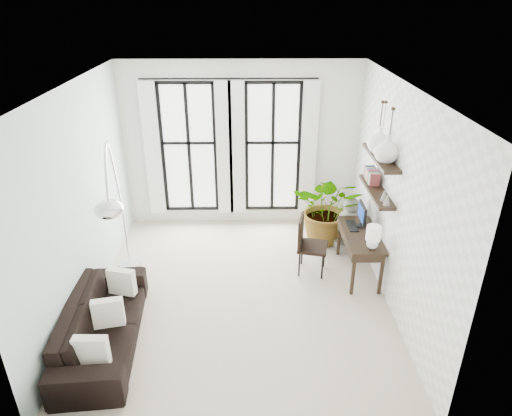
{
  "coord_description": "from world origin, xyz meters",
  "views": [
    {
      "loc": [
        0.17,
        -5.87,
        4.32
      ],
      "look_at": [
        0.25,
        0.3,
        1.34
      ],
      "focal_mm": 32.0,
      "sensor_mm": 36.0,
      "label": 1
    }
  ],
  "objects_px": {
    "desk_chair": "(307,241)",
    "buddha": "(350,227)",
    "arc_lamp": "(112,180)",
    "plant": "(328,208)",
    "sofa": "(102,323)",
    "desk": "(361,238)"
  },
  "relations": [
    {
      "from": "sofa",
      "to": "desk",
      "type": "bearing_deg",
      "value": -72.04
    },
    {
      "from": "arc_lamp",
      "to": "desk_chair",
      "type": "bearing_deg",
      "value": 15.46
    },
    {
      "from": "plant",
      "to": "buddha",
      "type": "distance_m",
      "value": 0.52
    },
    {
      "from": "desk_chair",
      "to": "arc_lamp",
      "type": "distance_m",
      "value": 3.24
    },
    {
      "from": "plant",
      "to": "buddha",
      "type": "height_order",
      "value": "plant"
    },
    {
      "from": "plant",
      "to": "desk",
      "type": "height_order",
      "value": "plant"
    },
    {
      "from": "desk_chair",
      "to": "arc_lamp",
      "type": "relative_size",
      "value": 0.39
    },
    {
      "from": "desk_chair",
      "to": "buddha",
      "type": "xyz_separation_m",
      "value": [
        0.87,
        0.76,
        -0.15
      ]
    },
    {
      "from": "desk",
      "to": "buddha",
      "type": "distance_m",
      "value": 0.95
    },
    {
      "from": "sofa",
      "to": "plant",
      "type": "xyz_separation_m",
      "value": [
        3.4,
        2.72,
        0.35
      ]
    },
    {
      "from": "desk",
      "to": "buddha",
      "type": "bearing_deg",
      "value": 88.68
    },
    {
      "from": "arc_lamp",
      "to": "buddha",
      "type": "height_order",
      "value": "arc_lamp"
    },
    {
      "from": "plant",
      "to": "desk_chair",
      "type": "distance_m",
      "value": 1.13
    },
    {
      "from": "arc_lamp",
      "to": "buddha",
      "type": "distance_m",
      "value": 4.28
    },
    {
      "from": "desk",
      "to": "arc_lamp",
      "type": "xyz_separation_m",
      "value": [
        -3.64,
        -0.64,
        1.28
      ]
    },
    {
      "from": "plant",
      "to": "desk",
      "type": "distance_m",
      "value": 1.2
    },
    {
      "from": "desk",
      "to": "buddha",
      "type": "height_order",
      "value": "desk"
    },
    {
      "from": "plant",
      "to": "buddha",
      "type": "relative_size",
      "value": 1.39
    },
    {
      "from": "arc_lamp",
      "to": "plant",
      "type": "bearing_deg",
      "value": 28.49
    },
    {
      "from": "buddha",
      "to": "arc_lamp",
      "type": "bearing_deg",
      "value": -157.26
    },
    {
      "from": "desk_chair",
      "to": "arc_lamp",
      "type": "bearing_deg",
      "value": -151.79
    },
    {
      "from": "sofa",
      "to": "plant",
      "type": "relative_size",
      "value": 1.66
    }
  ]
}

